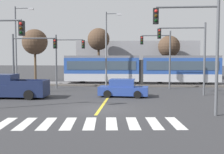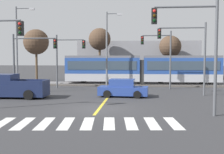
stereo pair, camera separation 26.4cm
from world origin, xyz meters
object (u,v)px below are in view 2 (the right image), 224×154
traffic_light_mid_right (189,47)px  bare_tree_west (100,40)px  street_lamp_west (18,42)px  traffic_light_mid_left (29,54)px  traffic_light_near_right (195,40)px  street_lamp_centre (108,45)px  light_rail_tram (142,68)px  pickup_truck (13,88)px  traffic_light_far_left (67,54)px  bare_tree_east (170,47)px  traffic_light_far_right (161,51)px  sedan_crossing (123,89)px  bare_tree_far_west (36,42)px

traffic_light_mid_right → bare_tree_west: size_ratio=0.86×
street_lamp_west → traffic_light_mid_left: bearing=-58.0°
traffic_light_near_right → street_lamp_centre: bearing=113.9°
light_rail_tram → traffic_light_near_right: 18.23m
light_rail_tram → pickup_truck: light_rail_tram is taller
traffic_light_far_left → bare_tree_east: bearing=39.1°
street_lamp_west → bare_tree_east: (18.01, 8.91, -0.29)m
pickup_truck → traffic_light_mid_left: traffic_light_mid_left is taller
traffic_light_far_right → pickup_truck: bearing=-148.0°
pickup_truck → traffic_light_mid_right: 15.53m
light_rail_tram → bare_tree_west: (-5.90, 5.21, 3.86)m
traffic_light_mid_left → light_rail_tram: bearing=40.7°
traffic_light_near_right → street_lamp_west: size_ratio=0.73×
traffic_light_mid_left → bare_tree_west: 15.14m
traffic_light_far_left → sedan_crossing: bearing=-42.7°
sedan_crossing → traffic_light_mid_right: size_ratio=0.67×
traffic_light_far_left → traffic_light_mid_right: traffic_light_mid_right is taller
traffic_light_far_left → traffic_light_near_right: size_ratio=0.88×
traffic_light_mid_left → bare_tree_far_west: bearing=108.1°
traffic_light_far_right → traffic_light_mid_right: size_ratio=0.96×
traffic_light_far_right → bare_tree_far_west: (-17.06, 9.06, 1.55)m
traffic_light_mid_left → street_lamp_west: (-3.53, 5.65, 1.43)m
light_rail_tram → traffic_light_mid_right: 10.01m
traffic_light_far_right → street_lamp_west: size_ratio=0.68×
pickup_truck → traffic_light_far_left: (2.59, 7.54, 2.94)m
traffic_light_near_right → bare_tree_far_west: (-17.94, 22.94, 1.21)m
street_lamp_centre → traffic_light_far_right: bearing=-10.6°
traffic_light_far_right → street_lamp_west: (-15.97, 0.58, 1.12)m
street_lamp_centre → traffic_light_mid_right: bearing=-37.3°
street_lamp_centre → bare_tree_far_west: (-11.31, 7.98, 0.83)m
traffic_light_far_right → street_lamp_centre: 5.90m
traffic_light_far_right → traffic_light_near_right: 13.91m
traffic_light_near_right → sedan_crossing: bearing=121.1°
pickup_truck → street_lamp_centre: (6.98, 9.02, 3.92)m
traffic_light_far_right → traffic_light_mid_right: bearing=-66.8°
sedan_crossing → traffic_light_mid_right: bearing=14.7°
traffic_light_near_right → bare_tree_far_west: 29.15m
light_rail_tram → traffic_light_mid_left: traffic_light_mid_left is taller
street_lamp_centre → street_lamp_west: bearing=-177.2°
pickup_truck → street_lamp_centre: size_ratio=0.64×
traffic_light_far_right → traffic_light_mid_left: bearing=-157.8°
street_lamp_west → bare_tree_far_west: (-1.09, 8.48, 0.44)m
traffic_light_mid_left → bare_tree_east: bare_tree_east is taller
street_lamp_west → street_lamp_centre: (10.22, 0.50, -0.39)m
traffic_light_mid_right → traffic_light_near_right: size_ratio=0.97×
pickup_truck → street_lamp_centre: 12.06m
light_rail_tram → bare_tree_far_west: bearing=161.4°
traffic_light_far_left → traffic_light_near_right: 17.41m
pickup_truck → traffic_light_far_right: traffic_light_far_right is taller
sedan_crossing → traffic_light_far_right: traffic_light_far_right is taller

